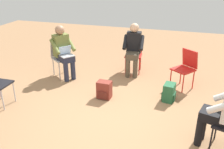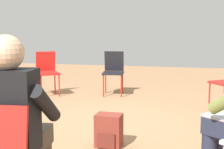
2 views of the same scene
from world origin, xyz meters
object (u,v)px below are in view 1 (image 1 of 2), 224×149
chair_northwest (186,66)px  chair_southwest (61,55)px  backpack_near_laptop_user (104,91)px  backpack_by_empty_chair (169,93)px  person_in_black (133,47)px  person_with_laptop (63,49)px  chair_west (134,52)px

chair_northwest → chair_southwest: size_ratio=1.00×
backpack_near_laptop_user → backpack_by_empty_chair: bearing=101.8°
backpack_by_empty_chair → person_in_black: bearing=-139.4°
backpack_near_laptop_user → person_in_black: bearing=169.3°
person_in_black → chair_northwest: bearing=154.2°
person_with_laptop → person_in_black: 1.67m
person_with_laptop → backpack_near_laptop_user: person_with_laptop is taller
person_with_laptop → backpack_near_laptop_user: size_ratio=3.44×
chair_northwest → chair_southwest: 2.92m
chair_west → person_with_laptop: (0.86, -1.51, 0.20)m
person_with_laptop → chair_southwest: bearing=-90.0°
person_with_laptop → backpack_near_laptop_user: (0.73, 1.26, -0.53)m
person_in_black → backpack_by_empty_chair: 1.62m
person_with_laptop → person_in_black: size_ratio=1.00×
chair_northwest → backpack_by_empty_chair: (0.71, -0.26, -0.34)m
chair_west → chair_northwest: 1.41m
person_in_black → backpack_by_empty_chair: size_ratio=3.44×
chair_southwest → backpack_near_laptop_user: chair_southwest is taller
chair_southwest → backpack_by_empty_chair: bearing=114.7°
person_with_laptop → person_in_black: (-0.69, 1.52, 0.00)m
chair_northwest → chair_southwest: (0.14, -2.92, 0.00)m
chair_west → person_in_black: size_ratio=0.69×
chair_southwest → chair_west: bearing=151.5°
chair_northwest → backpack_by_empty_chair: 0.83m
chair_northwest → person_with_laptop: person_with_laptop is taller
chair_northwest → backpack_near_laptop_user: bearing=69.6°
chair_west → person_in_black: person_in_black is taller
person_in_black → backpack_by_empty_chair: person_in_black is taller
chair_southwest → person_with_laptop: bearing=90.0°
backpack_near_laptop_user → person_with_laptop: bearing=-120.2°
chair_west → person_in_black: (0.17, 0.02, 0.20)m
chair_northwest → backpack_by_empty_chair: bearing=107.0°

